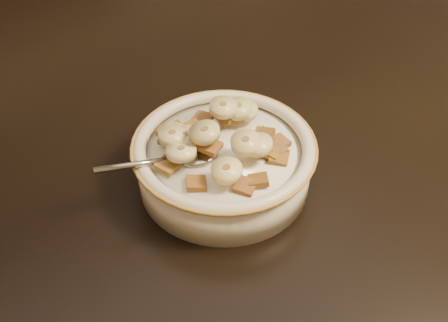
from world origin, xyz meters
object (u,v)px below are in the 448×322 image
table (289,73)px  cereal_bowl (224,166)px  chair (77,35)px  spoon (198,155)px

table → cereal_bowl: 0.27m
chair → spoon: size_ratio=22.12×
table → spoon: (-0.24, -0.16, 0.07)m
table → chair: (-0.15, 0.69, -0.22)m
table → chair: size_ratio=1.38×
cereal_bowl → spoon: bearing=173.5°
cereal_bowl → chair: bearing=85.9°
table → chair: chair is taller
cereal_bowl → spoon: size_ratio=4.17×
chair → cereal_bowl: 0.90m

